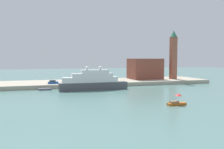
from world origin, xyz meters
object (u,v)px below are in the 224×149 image
(work_barge, at_px, (45,89))
(mooring_bollard, at_px, (106,82))
(small_motorboat, at_px, (177,101))
(person_figure, at_px, (63,81))
(bell_tower, at_px, (173,53))
(harbor_building, at_px, (145,69))
(large_yacht, at_px, (93,82))
(parked_car, at_px, (53,82))

(work_barge, xyz_separation_m, mooring_bollard, (24.96, 3.64, 1.73))
(small_motorboat, bearing_deg, person_figure, 114.48)
(bell_tower, bearing_deg, small_motorboat, -121.13)
(bell_tower, bearing_deg, work_barge, -169.18)
(small_motorboat, bearing_deg, mooring_bollard, 97.40)
(work_barge, xyz_separation_m, harbor_building, (49.43, 16.82, 6.38))
(small_motorboat, xyz_separation_m, person_figure, (-22.95, 50.41, 1.36))
(small_motorboat, bearing_deg, work_barge, 126.95)
(harbor_building, relative_size, person_figure, 9.61)
(work_barge, relative_size, harbor_building, 0.31)
(large_yacht, bearing_deg, mooring_bollard, 48.55)
(small_motorboat, relative_size, work_barge, 1.05)
(bell_tower, xyz_separation_m, parked_car, (-59.23, -5.50, -12.35))
(parked_car, bearing_deg, large_yacht, -39.72)
(work_barge, relative_size, parked_car, 1.16)
(work_barge, relative_size, bell_tower, 0.20)
(large_yacht, bearing_deg, parked_car, 140.28)
(large_yacht, relative_size, bell_tower, 1.08)
(bell_tower, bearing_deg, large_yacht, -159.43)
(small_motorboat, relative_size, mooring_bollard, 5.83)
(large_yacht, height_order, work_barge, large_yacht)
(parked_car, distance_m, person_figure, 5.33)
(large_yacht, height_order, parked_car, large_yacht)
(parked_car, bearing_deg, small_motorboat, -60.02)
(work_barge, bearing_deg, parked_car, 62.11)
(small_motorboat, relative_size, bell_tower, 0.21)
(person_figure, bearing_deg, bell_tower, 2.54)
(person_figure, distance_m, mooring_bollard, 18.16)
(work_barge, bearing_deg, bell_tower, 10.82)
(large_yacht, relative_size, parked_car, 6.38)
(work_barge, bearing_deg, mooring_bollard, 8.29)
(bell_tower, relative_size, person_figure, 15.27)
(harbor_building, bearing_deg, work_barge, -161.20)
(work_barge, height_order, parked_car, parked_car)
(large_yacht, height_order, person_figure, large_yacht)
(mooring_bollard, bearing_deg, person_figure, 161.02)
(work_barge, height_order, bell_tower, bell_tower)
(large_yacht, relative_size, small_motorboat, 5.23)
(work_barge, relative_size, person_figure, 2.99)
(harbor_building, bearing_deg, mooring_bollard, -151.68)
(large_yacht, bearing_deg, harbor_building, 34.24)
(harbor_building, xyz_separation_m, parked_car, (-46.00, -10.35, -4.45))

